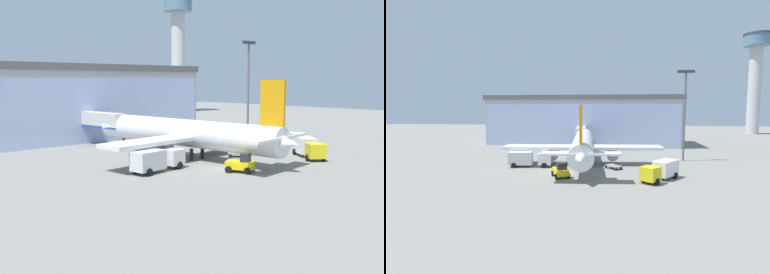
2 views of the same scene
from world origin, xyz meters
TOP-DOWN VIEW (x-y plane):
  - ground at (0.00, 0.00)m, footprint 240.00×240.00m
  - terminal_building at (-0.00, 39.03)m, footprint 53.01×17.80m
  - jet_bridge at (0.37, 29.07)m, footprint 3.09×14.06m
  - control_tower at (61.36, 75.11)m, footprint 9.60×9.60m
  - apron_light_mast at (21.70, 13.81)m, footprint 3.20×0.40m
  - airplane at (2.54, 9.20)m, footprint 28.79×35.06m
  - catering_truck at (-6.51, 4.70)m, footprint 7.50×3.17m
  - fuel_truck at (14.86, -2.37)m, footprint 6.26×7.09m
  - baggage_cart at (8.22, 4.64)m, footprint 3.05×3.16m
  - pushback_tug at (0.38, -2.37)m, footprint 3.21×3.66m
  - safety_cone_nose at (2.61, 1.33)m, footprint 0.36×0.36m
  - safety_cone_wingtip at (17.91, 10.66)m, footprint 0.36×0.36m

SIDE VIEW (x-z plane):
  - ground at x=0.00m, z-range 0.00..0.00m
  - safety_cone_nose at x=2.61m, z-range 0.00..0.55m
  - safety_cone_wingtip at x=17.91m, z-range 0.00..0.55m
  - baggage_cart at x=8.22m, z-range -0.25..1.25m
  - pushback_tug at x=0.38m, z-range -0.18..2.12m
  - catering_truck at x=-6.51m, z-range 0.14..2.79m
  - fuel_truck at x=14.86m, z-range 0.14..2.79m
  - airplane at x=2.54m, z-range -1.95..8.76m
  - jet_bridge at x=0.37m, z-range 1.37..6.84m
  - terminal_building at x=0.00m, z-range 0.00..13.47m
  - apron_light_mast at x=21.70m, z-range 1.71..19.00m
  - control_tower at x=61.36m, z-range 4.62..41.97m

